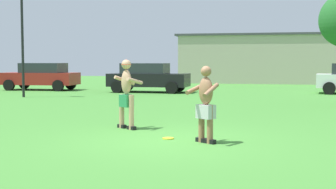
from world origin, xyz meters
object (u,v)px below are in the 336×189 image
car_red_mid_lot (41,76)px  lamp_post (22,25)px  frisbee (168,138)px  player_near (206,103)px  car_black_far_end (148,77)px  player_in_green (127,90)px

car_red_mid_lot → lamp_post: (1.78, -5.17, 2.56)m
frisbee → car_red_mid_lot: (-11.03, 15.32, 0.81)m
lamp_post → player_near: bearing=-46.0°
frisbee → car_red_mid_lot: 18.90m
frisbee → car_black_far_end: (-4.44, 14.81, 0.81)m
player_in_green → player_near: bearing=-35.7°
player_in_green → frisbee: 2.10m
car_red_mid_lot → player_near: bearing=-52.7°
player_near → lamp_post: lamp_post is taller
car_black_far_end → lamp_post: size_ratio=0.79×
player_in_green → frisbee: bearing=-43.3°
player_near → lamp_post: bearing=134.0°
car_black_far_end → player_near: bearing=-70.7°
player_near → car_red_mid_lot: bearing=127.3°
car_red_mid_lot → lamp_post: bearing=-71.1°
frisbee → car_black_far_end: size_ratio=0.06×
car_black_far_end → car_red_mid_lot: bearing=175.6°
frisbee → lamp_post: lamp_post is taller
player_near → frisbee: size_ratio=6.23×
player_in_green → lamp_post: 12.12m
player_near → lamp_post: (-10.14, 10.48, 2.53)m
car_red_mid_lot → car_black_far_end: (6.60, -0.51, 0.00)m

